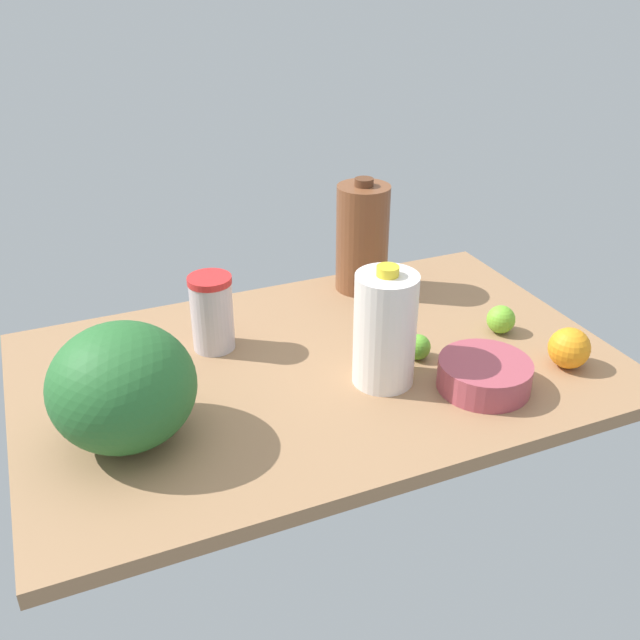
# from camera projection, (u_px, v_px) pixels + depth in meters

# --- Properties ---
(countertop) EXTENTS (1.20, 0.76, 0.03)m
(countertop) POSITION_uv_depth(u_px,v_px,m) (320.00, 369.00, 1.47)
(countertop) COLOR #9B724E
(countertop) RESTS_ON ground
(mixing_bowl) EXTENTS (0.18, 0.18, 0.06)m
(mixing_bowl) POSITION_uv_depth(u_px,v_px,m) (484.00, 375.00, 1.37)
(mixing_bowl) COLOR #A84552
(mixing_bowl) RESTS_ON countertop
(watermelon) EXTENTS (0.25, 0.25, 0.22)m
(watermelon) POSITION_uv_depth(u_px,v_px,m) (123.00, 387.00, 1.19)
(watermelon) COLOR #29682E
(watermelon) RESTS_ON countertop
(milk_jug) EXTENTS (0.12, 0.12, 0.24)m
(milk_jug) POSITION_uv_depth(u_px,v_px,m) (385.00, 329.00, 1.35)
(milk_jug) COLOR white
(milk_jug) RESTS_ON countertop
(chocolate_milk_jug) EXTENTS (0.13, 0.13, 0.28)m
(chocolate_milk_jug) POSITION_uv_depth(u_px,v_px,m) (362.00, 238.00, 1.71)
(chocolate_milk_jug) COLOR brown
(chocolate_milk_jug) RESTS_ON countertop
(tumbler_cup) EXTENTS (0.09, 0.09, 0.16)m
(tumbler_cup) POSITION_uv_depth(u_px,v_px,m) (212.00, 313.00, 1.48)
(tumbler_cup) COLOR silver
(tumbler_cup) RESTS_ON countertop
(lime_by_jug) EXTENTS (0.05, 0.05, 0.05)m
(lime_by_jug) POSITION_uv_depth(u_px,v_px,m) (418.00, 347.00, 1.46)
(lime_by_jug) COLOR #62B130
(lime_by_jug) RESTS_ON countertop
(orange_far_back) EXTENTS (0.08, 0.08, 0.08)m
(orange_far_back) POSITION_uv_depth(u_px,v_px,m) (569.00, 348.00, 1.43)
(orange_far_back) COLOR orange
(orange_far_back) RESTS_ON countertop
(lime_near_front) EXTENTS (0.06, 0.06, 0.06)m
(lime_near_front) POSITION_uv_depth(u_px,v_px,m) (501.00, 319.00, 1.56)
(lime_near_front) COLOR #6FBA30
(lime_near_front) RESTS_ON countertop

